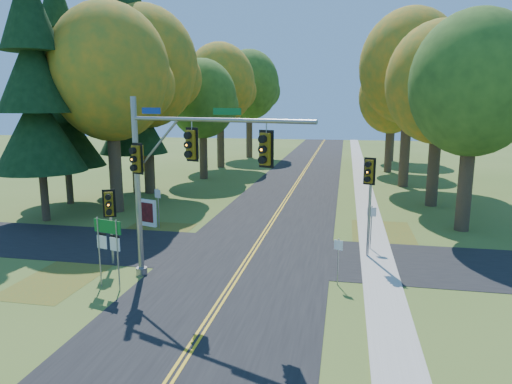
% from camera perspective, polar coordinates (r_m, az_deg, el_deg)
% --- Properties ---
extents(ground, '(160.00, 160.00, 0.00)m').
position_cam_1_polar(ground, '(21.51, -1.62, -9.34)').
color(ground, '#415C20').
rests_on(ground, ground).
extents(road_main, '(8.00, 160.00, 0.02)m').
position_cam_1_polar(road_main, '(21.51, -1.62, -9.31)').
color(road_main, black).
rests_on(road_main, ground).
extents(road_cross, '(60.00, 6.00, 0.02)m').
position_cam_1_polar(road_cross, '(23.35, -0.54, -7.66)').
color(road_cross, black).
rests_on(road_cross, ground).
extents(centerline_left, '(0.10, 160.00, 0.01)m').
position_cam_1_polar(centerline_left, '(21.52, -1.89, -9.26)').
color(centerline_left, gold).
rests_on(centerline_left, road_main).
extents(centerline_right, '(0.10, 160.00, 0.01)m').
position_cam_1_polar(centerline_right, '(21.48, -1.36, -9.29)').
color(centerline_right, gold).
rests_on(centerline_right, road_main).
extents(sidewalk_east, '(1.60, 160.00, 0.06)m').
position_cam_1_polar(sidewalk_east, '(21.10, 15.30, -10.06)').
color(sidewalk_east, '#9E998E').
rests_on(sidewalk_east, ground).
extents(leaf_patch_w_near, '(4.00, 6.00, 0.00)m').
position_cam_1_polar(leaf_patch_w_near, '(27.14, -13.28, -5.30)').
color(leaf_patch_w_near, brown).
rests_on(leaf_patch_w_near, ground).
extents(leaf_patch_e, '(3.50, 8.00, 0.00)m').
position_cam_1_polar(leaf_patch_e, '(26.83, 15.70, -5.60)').
color(leaf_patch_e, brown).
rests_on(leaf_patch_e, ground).
extents(leaf_patch_w_far, '(3.00, 5.00, 0.00)m').
position_cam_1_polar(leaf_patch_w_far, '(21.84, -23.39, -9.93)').
color(leaf_patch_w_far, brown).
rests_on(leaf_patch_w_far, ground).
extents(tree_w_a, '(8.00, 8.00, 14.15)m').
position_cam_1_polar(tree_w_a, '(33.05, -17.62, 13.95)').
color(tree_w_a, '#38281C').
rests_on(tree_w_a, ground).
extents(tree_e_a, '(7.20, 7.20, 12.73)m').
position_cam_1_polar(tree_e_a, '(29.35, 25.67, 11.98)').
color(tree_e_a, '#38281C').
rests_on(tree_e_a, ground).
extents(tree_w_b, '(8.60, 8.60, 15.38)m').
position_cam_1_polar(tree_w_b, '(39.56, -13.56, 14.84)').
color(tree_w_b, '#38281C').
rests_on(tree_w_b, ground).
extents(tree_e_b, '(7.60, 7.60, 13.33)m').
position_cam_1_polar(tree_e_b, '(35.88, 22.07, 12.44)').
color(tree_e_b, '#38281C').
rests_on(tree_e_b, ground).
extents(tree_w_c, '(6.80, 6.80, 11.91)m').
position_cam_1_polar(tree_w_c, '(46.33, -6.63, 11.44)').
color(tree_w_c, '#38281C').
rests_on(tree_w_c, ground).
extents(tree_e_c, '(8.80, 8.80, 15.79)m').
position_cam_1_polar(tree_e_c, '(43.83, 18.78, 14.54)').
color(tree_e_c, '#38281C').
rests_on(tree_e_c, ground).
extents(tree_w_d, '(8.20, 8.20, 14.56)m').
position_cam_1_polar(tree_w_d, '(54.90, -4.45, 13.29)').
color(tree_w_d, '#38281C').
rests_on(tree_w_d, ground).
extents(tree_e_d, '(7.00, 7.00, 12.32)m').
position_cam_1_polar(tree_e_d, '(52.78, 16.64, 11.31)').
color(tree_e_d, '#38281C').
rests_on(tree_e_d, ground).
extents(tree_w_e, '(8.40, 8.40, 14.97)m').
position_cam_1_polar(tree_w_e, '(65.22, -0.78, 13.19)').
color(tree_w_e, '#38281C').
rests_on(tree_w_e, ground).
extents(tree_e_e, '(7.80, 7.80, 13.74)m').
position_cam_1_polar(tree_e_e, '(63.57, 16.90, 12.00)').
color(tree_e_e, '#38281C').
rests_on(tree_e_e, ground).
extents(pine_a, '(5.60, 5.60, 19.48)m').
position_cam_1_polar(pine_a, '(31.98, -26.02, 12.94)').
color(pine_a, '#38281C').
rests_on(pine_a, ground).
extents(pine_b, '(5.60, 5.60, 17.31)m').
position_cam_1_polar(pine_b, '(36.90, -23.07, 11.16)').
color(pine_b, '#38281C').
rests_on(pine_b, ground).
extents(pine_c, '(5.60, 5.60, 20.56)m').
position_cam_1_polar(pine_c, '(39.80, -15.41, 13.75)').
color(pine_c, '#38281C').
rests_on(pine_c, ground).
extents(traffic_mast, '(8.03, 3.33, 7.76)m').
position_cam_1_polar(traffic_mast, '(18.49, -10.36, 3.12)').
color(traffic_mast, gray).
rests_on(traffic_mast, ground).
extents(east_signal_pole, '(0.55, 0.66, 4.97)m').
position_cam_1_polar(east_signal_pole, '(22.41, 13.98, 1.15)').
color(east_signal_pole, gray).
rests_on(east_signal_pole, ground).
extents(ped_signal_pole, '(0.54, 0.66, 3.64)m').
position_cam_1_polar(ped_signal_pole, '(21.98, -17.84, -2.08)').
color(ped_signal_pole, '#9C9EA4').
rests_on(ped_signal_pole, ground).
extents(route_sign_cluster, '(1.35, 0.39, 2.96)m').
position_cam_1_polar(route_sign_cluster, '(19.42, -18.02, -5.64)').
color(route_sign_cluster, gray).
rests_on(route_sign_cluster, ground).
extents(info_kiosk, '(1.21, 0.53, 1.68)m').
position_cam_1_polar(info_kiosk, '(28.99, -13.34, -2.57)').
color(info_kiosk, white).
rests_on(info_kiosk, ground).
extents(reg_sign_e_north, '(0.45, 0.08, 2.34)m').
position_cam_1_polar(reg_sign_e_north, '(24.23, 14.23, -3.39)').
color(reg_sign_e_north, gray).
rests_on(reg_sign_e_north, ground).
extents(reg_sign_e_south, '(0.36, 0.19, 2.01)m').
position_cam_1_polar(reg_sign_e_south, '(19.32, 10.24, -7.56)').
color(reg_sign_e_south, gray).
rests_on(reg_sign_e_south, ground).
extents(reg_sign_w, '(0.45, 0.23, 2.50)m').
position_cam_1_polar(reg_sign_w, '(28.13, -12.15, -1.10)').
color(reg_sign_w, gray).
rests_on(reg_sign_w, ground).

